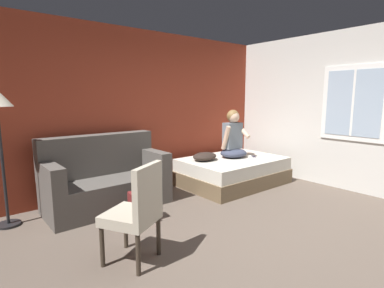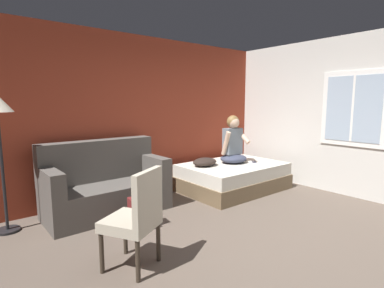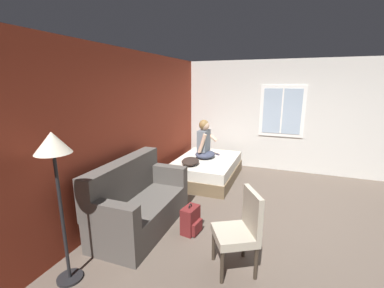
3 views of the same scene
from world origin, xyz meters
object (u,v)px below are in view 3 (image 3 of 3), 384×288
Objects in this scene: side_chair at (241,228)px; backpack at (191,220)px; bed at (206,169)px; floor_lamp at (54,158)px; throw_pillow at (190,161)px; couch at (138,203)px; cell_phone at (218,155)px; person_seated at (205,143)px.

side_chair reaches higher than backpack.
floor_lamp is at bearing 171.96° from bed.
backpack is at bearing -158.57° from throw_pillow.
floor_lamp is (-1.23, 0.13, 1.04)m from couch.
backpack is at bearing -132.70° from cell_phone.
floor_lamp is (-3.58, 0.42, 0.59)m from person_seated.
bed is 1.89× the size of side_chair.
floor_lamp is at bearing 145.10° from backpack.
floor_lamp is at bearing -148.77° from cell_phone.
couch is at bearing 172.99° from person_seated.
side_chair is 0.58× the size of floor_lamp.
side_chair is at bearing -154.60° from bed.
side_chair is at bearing -145.81° from throw_pillow.
couch is 1.74× the size of side_chair.
bed is 4.05× the size of backpack.
couch reaches higher than side_chair.
backpack is 1.79m from throw_pillow.
couch is at bearing 174.40° from throw_pillow.
person_seated is 0.51× the size of floor_lamp.
person_seated is 2.38m from backpack.
side_chair is 3.26m from cell_phone.
person_seated is at bearing -6.71° from floor_lamp.
couch is 1.78m from throw_pillow.
throw_pillow reaches higher than backpack.
floor_lamp is at bearing 173.29° from person_seated.
cell_phone is at bearing -19.47° from bed.
couch is (-2.28, 0.36, 0.16)m from bed.
person_seated reaches higher than bed.
throw_pillow is 3.13m from floor_lamp.
couch is 2.74m from cell_phone.
couch is 1.95× the size of person_seated.
backpack is at bearing -34.90° from floor_lamp.
throw_pillow is at bearing -5.82° from floor_lamp.
floor_lamp is (-3.51, 0.50, 1.19)m from bed.
couch is 1.00× the size of floor_lamp.
throw_pillow is at bearing -159.36° from cell_phone.
bed is 2.20m from backpack.
cell_phone is (0.41, -0.15, 0.25)m from bed.
throw_pillow reaches higher than bed.
bed is 2.31m from couch.
side_chair is (-0.37, -1.62, 0.14)m from couch.
backpack is at bearing 58.34° from side_chair.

